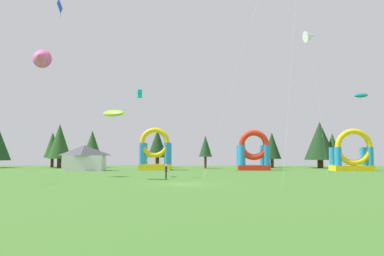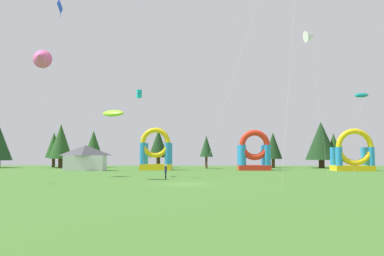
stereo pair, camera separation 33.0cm
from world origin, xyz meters
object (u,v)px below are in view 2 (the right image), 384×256
at_px(kite_pink_delta, 41,57).
at_px(person_midfield, 166,170).
at_px(inflatable_orange_dome, 353,156).
at_px(kite_cyan_box, 139,94).
at_px(festival_tent, 85,158).
at_px(kite_lime_parafoil, 113,113).
at_px(inflatable_yellow_castle, 156,154).
at_px(kite_teal_parafoil, 362,95).
at_px(inflatable_blue_arch, 254,155).
at_px(kite_white_delta, 310,36).
at_px(kite_blue_diamond, 61,8).

bearing_deg(kite_pink_delta, person_midfield, -12.13).
bearing_deg(inflatable_orange_dome, kite_pink_delta, -156.64).
relative_size(kite_cyan_box, festival_tent, 1.55).
relative_size(kite_pink_delta, person_midfield, 9.86).
height_order(kite_lime_parafoil, inflatable_yellow_castle, kite_lime_parafoil).
xyz_separation_m(kite_cyan_box, kite_lime_parafoil, (-2.32, -2.86, -2.52)).
bearing_deg(kite_lime_parafoil, inflatable_orange_dome, 34.64).
height_order(kite_teal_parafoil, inflatable_blue_arch, kite_teal_parafoil).
distance_m(kite_cyan_box, inflatable_yellow_castle, 23.97).
height_order(kite_pink_delta, inflatable_blue_arch, kite_pink_delta).
relative_size(kite_white_delta, festival_tent, 2.92).
bearing_deg(kite_white_delta, inflatable_orange_dome, 53.67).
height_order(kite_lime_parafoil, person_midfield, kite_lime_parafoil).
height_order(person_midfield, inflatable_orange_dome, inflatable_orange_dome).
xyz_separation_m(kite_cyan_box, kite_blue_diamond, (-9.99, 1.66, 11.02)).
height_order(kite_cyan_box, person_midfield, kite_cyan_box).
height_order(kite_cyan_box, kite_teal_parafoil, kite_teal_parafoil).
bearing_deg(kite_blue_diamond, inflatable_yellow_castle, 67.13).
relative_size(inflatable_blue_arch, inflatable_yellow_castle, 0.95).
bearing_deg(kite_cyan_box, kite_white_delta, 17.47).
xyz_separation_m(kite_pink_delta, kite_white_delta, (33.88, 5.17, 3.73)).
height_order(kite_pink_delta, inflatable_yellow_castle, kite_pink_delta).
distance_m(kite_lime_parafoil, person_midfield, 8.43).
distance_m(kite_cyan_box, festival_tent, 25.09).
xyz_separation_m(inflatable_blue_arch, inflatable_orange_dome, (15.87, -2.26, -0.12)).
bearing_deg(kite_teal_parafoil, festival_tent, 160.68).
height_order(inflatable_orange_dome, festival_tent, inflatable_orange_dome).
xyz_separation_m(kite_cyan_box, festival_tent, (-12.54, 20.39, -7.52)).
bearing_deg(inflatable_yellow_castle, kite_white_delta, -35.69).
relative_size(inflatable_yellow_castle, festival_tent, 1.11).
relative_size(kite_lime_parafoil, inflatable_blue_arch, 1.13).
bearing_deg(kite_white_delta, kite_teal_parafoil, -4.51).
relative_size(kite_pink_delta, inflatable_yellow_castle, 2.17).
bearing_deg(kite_blue_diamond, person_midfield, -14.49).
xyz_separation_m(kite_cyan_box, person_midfield, (3.31, -1.78, -8.70)).
bearing_deg(inflatable_yellow_castle, kite_blue_diamond, -112.87).
bearing_deg(festival_tent, kite_lime_parafoil, -66.29).
height_order(kite_white_delta, festival_tent, kite_white_delta).
distance_m(kite_white_delta, inflatable_orange_dome, 23.36).
distance_m(kite_cyan_box, kite_pink_delta, 13.42).
relative_size(kite_white_delta, person_midfield, 12.02).
xyz_separation_m(inflatable_blue_arch, inflatable_yellow_castle, (-16.82, 0.04, 0.15)).
xyz_separation_m(inflatable_orange_dome, festival_tent, (-44.22, -0.24, -0.34)).
height_order(kite_blue_diamond, inflatable_orange_dome, kite_blue_diamond).
relative_size(kite_pink_delta, inflatable_orange_dome, 2.28).
bearing_deg(kite_lime_parafoil, inflatable_yellow_castle, 87.10).
height_order(kite_pink_delta, kite_white_delta, kite_white_delta).
bearing_deg(kite_blue_diamond, kite_white_delta, 9.21).
bearing_deg(kite_pink_delta, kite_blue_diamond, 1.48).
bearing_deg(festival_tent, kite_pink_delta, -89.57).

